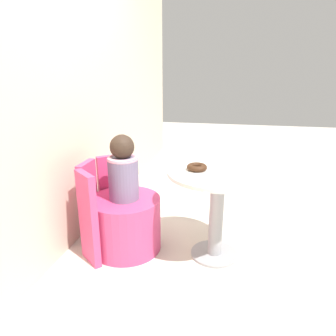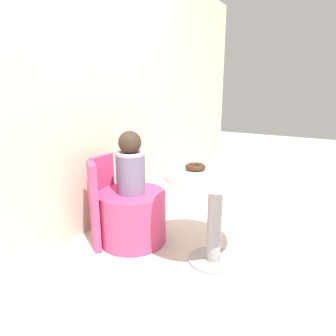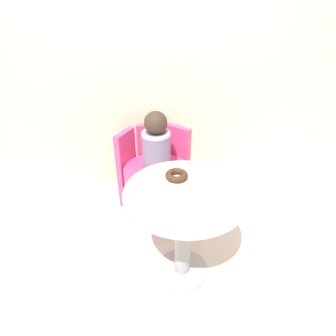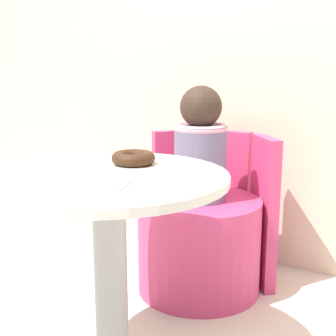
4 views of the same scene
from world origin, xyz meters
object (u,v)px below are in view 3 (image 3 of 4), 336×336
(round_table, at_px, (184,215))
(child_figure, at_px, (156,143))
(tub_chair, at_px, (157,190))
(donut, at_px, (177,175))

(round_table, height_order, child_figure, child_figure)
(round_table, bearing_deg, tub_chair, 93.23)
(child_figure, distance_m, donut, 0.53)
(child_figure, xyz_separation_m, donut, (0.03, -0.52, 0.04))
(donut, bearing_deg, tub_chair, 92.83)
(donut, bearing_deg, round_table, -85.35)
(tub_chair, bearing_deg, donut, -87.17)
(round_table, xyz_separation_m, donut, (-0.01, 0.15, 0.19))
(tub_chair, relative_size, donut, 3.81)
(round_table, bearing_deg, child_figure, 93.23)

